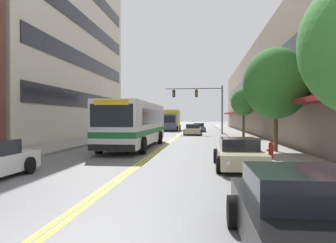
{
  "coord_description": "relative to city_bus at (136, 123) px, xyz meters",
  "views": [
    {
      "loc": [
        2.8,
        -4.28,
        2.07
      ],
      "look_at": [
        0.29,
        19.46,
        1.77
      ],
      "focal_mm": 35.0,
      "sensor_mm": 36.0,
      "label": 1
    }
  ],
  "objects": [
    {
      "name": "fire_hydrant",
      "position": [
        7.75,
        -6.76,
        -1.17
      ],
      "size": [
        0.3,
        0.22,
        0.8
      ],
      "color": "red",
      "rests_on": "sidewalk_right"
    },
    {
      "name": "storefront_row_right",
      "position": [
        14.34,
        18.99,
        3.54
      ],
      "size": [
        9.1,
        68.0,
        10.52
      ],
      "color": "gray",
      "rests_on": "ground_plane"
    },
    {
      "name": "car_beige_parked_right_mid",
      "position": [
        6.09,
        -8.6,
        -1.15
      ],
      "size": [
        1.97,
        4.65,
        1.21
      ],
      "color": "#BCAD89",
      "rests_on": "ground_plane"
    },
    {
      "name": "sidewalk_right",
      "position": [
        8.71,
        18.99,
        -1.64
      ],
      "size": [
        2.81,
        106.0,
        0.15
      ],
      "color": "gray",
      "rests_on": "ground_plane"
    },
    {
      "name": "car_charcoal_parked_left_mid",
      "position": [
        -2.5,
        12.02,
        -1.12
      ],
      "size": [
        2.19,
        4.49,
        1.26
      ],
      "color": "#232328",
      "rests_on": "ground_plane"
    },
    {
      "name": "car_black_parked_right_foreground",
      "position": [
        6.06,
        -17.34,
        -1.12
      ],
      "size": [
        1.99,
        4.22,
        1.28
      ],
      "color": "black",
      "rests_on": "ground_plane"
    },
    {
      "name": "city_bus",
      "position": [
        0.0,
        0.0,
        0.0
      ],
      "size": [
        2.85,
        12.05,
        3.03
      ],
      "color": "silver",
      "rests_on": "ground_plane"
    },
    {
      "name": "street_tree_right_mid",
      "position": [
        8.73,
        -3.24,
        2.28
      ],
      "size": [
        3.67,
        3.67,
        5.87
      ],
      "color": "brown",
      "rests_on": "sidewalk_right"
    },
    {
      "name": "office_tower_left",
      "position": [
        -12.75,
        9.24,
        9.52
      ],
      "size": [
        12.08,
        26.37,
        22.46
      ],
      "color": "beige",
      "rests_on": "ground_plane"
    },
    {
      "name": "sidewalk_left",
      "position": [
        -5.1,
        18.99,
        -1.64
      ],
      "size": [
        2.81,
        106.0,
        0.15
      ],
      "color": "gray",
      "rests_on": "ground_plane"
    },
    {
      "name": "ground_plane",
      "position": [
        1.8,
        18.99,
        -1.72
      ],
      "size": [
        240.0,
        240.0,
        0.0
      ],
      "primitive_type": "plane",
      "color": "slate"
    },
    {
      "name": "centre_line",
      "position": [
        1.8,
        18.99,
        -1.71
      ],
      "size": [
        0.34,
        106.0,
        0.01
      ],
      "color": "yellow",
      "rests_on": "ground_plane"
    },
    {
      "name": "car_champagne_moving_lead",
      "position": [
        3.47,
        16.71,
        -1.12
      ],
      "size": [
        2.1,
        4.5,
        1.27
      ],
      "color": "beige",
      "rests_on": "ground_plane"
    },
    {
      "name": "box_truck",
      "position": [
        -0.42,
        28.9,
        -0.07
      ],
      "size": [
        2.84,
        7.9,
        3.25
      ],
      "color": "#475675",
      "rests_on": "ground_plane"
    },
    {
      "name": "street_tree_right_far",
      "position": [
        8.64,
        10.71,
        1.9
      ],
      "size": [
        2.5,
        2.5,
        4.87
      ],
      "color": "brown",
      "rests_on": "sidewalk_right"
    },
    {
      "name": "car_slate_blue_moving_second",
      "position": [
        4.06,
        25.79,
        -1.14
      ],
      "size": [
        1.98,
        4.43,
        1.24
      ],
      "color": "#475675",
      "rests_on": "ground_plane"
    },
    {
      "name": "traffic_signal_mast",
      "position": [
        4.48,
        18.4,
        2.61
      ],
      "size": [
        7.12,
        0.38,
        6.0
      ],
      "color": "#47474C",
      "rests_on": "ground_plane"
    }
  ]
}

